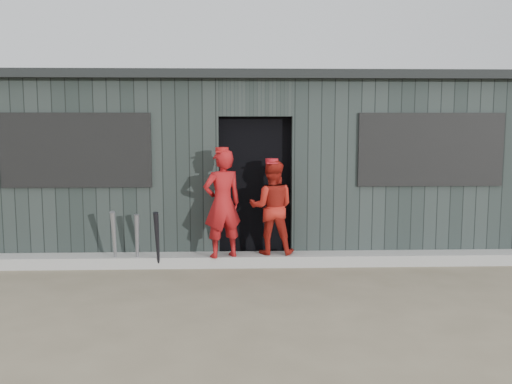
{
  "coord_description": "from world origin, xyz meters",
  "views": [
    {
      "loc": [
        -0.28,
        -5.71,
        1.92
      ],
      "look_at": [
        0.0,
        1.8,
        1.0
      ],
      "focal_mm": 40.0,
      "sensor_mm": 36.0,
      "label": 1
    }
  ],
  "objects_px": {
    "bat_mid": "(137,241)",
    "bat_left": "(114,240)",
    "dugout": "(252,162)",
    "player_red_left": "(222,204)",
    "player_grey_back": "(278,213)",
    "player_red_right": "(272,207)",
    "bat_right": "(157,241)"
  },
  "relations": [
    {
      "from": "bat_right",
      "to": "player_grey_back",
      "type": "relative_size",
      "value": 0.66
    },
    {
      "from": "bat_mid",
      "to": "bat_left",
      "type": "bearing_deg",
      "value": -170.58
    },
    {
      "from": "player_red_right",
      "to": "player_red_left",
      "type": "bearing_deg",
      "value": 20.16
    },
    {
      "from": "bat_mid",
      "to": "bat_right",
      "type": "relative_size",
      "value": 0.91
    },
    {
      "from": "bat_left",
      "to": "player_red_left",
      "type": "height_order",
      "value": "player_red_left"
    },
    {
      "from": "player_red_right",
      "to": "dugout",
      "type": "height_order",
      "value": "dugout"
    },
    {
      "from": "player_red_left",
      "to": "bat_right",
      "type": "bearing_deg",
      "value": -14.68
    },
    {
      "from": "bat_right",
      "to": "dugout",
      "type": "height_order",
      "value": "dugout"
    },
    {
      "from": "dugout",
      "to": "bat_left",
      "type": "bearing_deg",
      "value": -135.04
    },
    {
      "from": "bat_mid",
      "to": "bat_right",
      "type": "xyz_separation_m",
      "value": [
        0.28,
        -0.13,
        0.03
      ]
    },
    {
      "from": "bat_mid",
      "to": "player_grey_back",
      "type": "xyz_separation_m",
      "value": [
        1.91,
        0.77,
        0.25
      ]
    },
    {
      "from": "player_grey_back",
      "to": "bat_left",
      "type": "bearing_deg",
      "value": 22.64
    },
    {
      "from": "player_grey_back",
      "to": "dugout",
      "type": "bearing_deg",
      "value": -69.63
    },
    {
      "from": "bat_left",
      "to": "dugout",
      "type": "xyz_separation_m",
      "value": [
        1.86,
        1.86,
        0.89
      ]
    },
    {
      "from": "bat_mid",
      "to": "player_red_left",
      "type": "xyz_separation_m",
      "value": [
        1.13,
        -0.01,
        0.5
      ]
    },
    {
      "from": "player_red_right",
      "to": "dugout",
      "type": "relative_size",
      "value": 0.15
    },
    {
      "from": "player_grey_back",
      "to": "bat_right",
      "type": "bearing_deg",
      "value": 31.24
    },
    {
      "from": "player_grey_back",
      "to": "bat_mid",
      "type": "bearing_deg",
      "value": 24.17
    },
    {
      "from": "bat_right",
      "to": "player_red_left",
      "type": "height_order",
      "value": "player_red_left"
    },
    {
      "from": "bat_mid",
      "to": "player_red_left",
      "type": "relative_size",
      "value": 0.51
    },
    {
      "from": "player_red_left",
      "to": "player_red_right",
      "type": "height_order",
      "value": "player_red_left"
    },
    {
      "from": "player_grey_back",
      "to": "player_red_right",
      "type": "bearing_deg",
      "value": 80.42
    },
    {
      "from": "bat_left",
      "to": "dugout",
      "type": "distance_m",
      "value": 2.77
    },
    {
      "from": "player_red_left",
      "to": "dugout",
      "type": "bearing_deg",
      "value": -126.94
    },
    {
      "from": "player_red_left",
      "to": "bat_mid",
      "type": "bearing_deg",
      "value": -23.5
    },
    {
      "from": "bat_left",
      "to": "bat_right",
      "type": "bearing_deg",
      "value": -8.44
    },
    {
      "from": "bat_left",
      "to": "dugout",
      "type": "relative_size",
      "value": 0.1
    },
    {
      "from": "player_red_left",
      "to": "dugout",
      "type": "distance_m",
      "value": 1.92
    },
    {
      "from": "bat_left",
      "to": "dugout",
      "type": "bearing_deg",
      "value": 44.96
    },
    {
      "from": "bat_mid",
      "to": "player_red_left",
      "type": "bearing_deg",
      "value": -0.37
    },
    {
      "from": "bat_left",
      "to": "player_red_right",
      "type": "bearing_deg",
      "value": 6.07
    },
    {
      "from": "player_red_left",
      "to": "player_red_right",
      "type": "bearing_deg",
      "value": 172.13
    }
  ]
}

